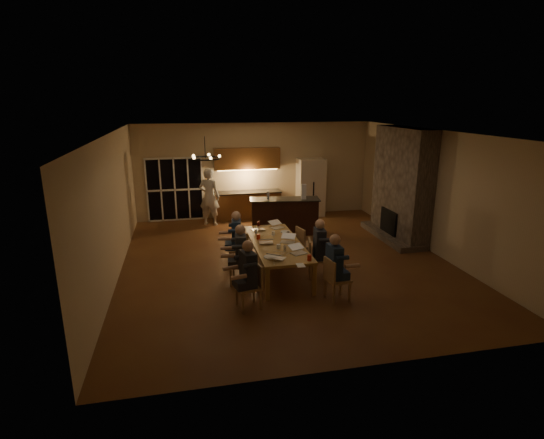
{
  "coord_description": "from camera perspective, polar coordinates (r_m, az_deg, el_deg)",
  "views": [
    {
      "loc": [
        -2.43,
        -9.7,
        3.93
      ],
      "look_at": [
        -0.29,
        0.3,
        1.03
      ],
      "focal_mm": 28.0,
      "sensor_mm": 36.0,
      "label": 1
    }
  ],
  "objects": [
    {
      "name": "laptop_d",
      "position": [
        9.79,
        2.11,
        -2.47
      ],
      "size": [
        0.41,
        0.39,
        0.23
      ],
      "primitive_type": null,
      "rotation": [
        0.0,
        0.0,
        -0.45
      ],
      "color": "silver",
      "rests_on": "dining_table"
    },
    {
      "name": "chair_right_near",
      "position": [
        8.74,
        8.82,
        -7.89
      ],
      "size": [
        0.51,
        0.51,
        0.89
      ],
      "primitive_type": null,
      "rotation": [
        0.0,
        0.0,
        1.74
      ],
      "color": "#A88054",
      "rests_on": "ground"
    },
    {
      "name": "person_left_mid",
      "position": [
        9.22,
        -4.23,
        -4.81
      ],
      "size": [
        0.65,
        0.65,
        1.38
      ],
      "primitive_type": null,
      "rotation": [
        0.0,
        0.0,
        -1.66
      ],
      "color": "#34373D",
      "rests_on": "ground"
    },
    {
      "name": "plate_far",
      "position": [
        10.58,
        1.79,
        -1.65
      ],
      "size": [
        0.23,
        0.23,
        0.02
      ],
      "primitive_type": "cylinder",
      "color": "white",
      "rests_on": "dining_table"
    },
    {
      "name": "laptop_b",
      "position": [
        9.1,
        3.64,
        -3.92
      ],
      "size": [
        0.4,
        0.37,
        0.23
      ],
      "primitive_type": null,
      "rotation": [
        0.0,
        0.0,
        0.36
      ],
      "color": "silver",
      "rests_on": "dining_table"
    },
    {
      "name": "redcup_near",
      "position": [
        8.75,
        5.06,
        -5.15
      ],
      "size": [
        0.09,
        0.09,
        0.12
      ],
      "primitive_type": "cylinder",
      "color": "red",
      "rests_on": "dining_table"
    },
    {
      "name": "dining_table",
      "position": [
        9.96,
        0.58,
        -5.12
      ],
      "size": [
        1.1,
        2.86,
        0.75
      ],
      "primitive_type": "cube",
      "color": "#AE8745",
      "rests_on": "ground"
    },
    {
      "name": "bar_island",
      "position": [
        12.82,
        1.71,
        0.46
      ],
      "size": [
        2.15,
        0.98,
        1.08
      ],
      "primitive_type": "cube",
      "rotation": [
        0.0,
        0.0,
        -0.15
      ],
      "color": "black",
      "rests_on": "ground"
    },
    {
      "name": "back_wall",
      "position": [
        14.62,
        -2.35,
        6.62
      ],
      "size": [
        8.0,
        0.04,
        3.2
      ],
      "primitive_type": "cube",
      "color": "#C2AE89",
      "rests_on": "ground"
    },
    {
      "name": "laptop_a",
      "position": [
        8.81,
        0.7,
        -4.57
      ],
      "size": [
        0.42,
        0.41,
        0.23
      ],
      "primitive_type": null,
      "rotation": [
        0.0,
        0.0,
        2.54
      ],
      "color": "silver",
      "rests_on": "dining_table"
    },
    {
      "name": "chair_right_far",
      "position": [
        10.67,
        4.75,
        -3.32
      ],
      "size": [
        0.54,
        0.54,
        0.89
      ],
      "primitive_type": null,
      "rotation": [
        0.0,
        0.0,
        1.82
      ],
      "color": "#A88054",
      "rests_on": "ground"
    },
    {
      "name": "chair_right_mid",
      "position": [
        9.76,
        6.21,
        -5.22
      ],
      "size": [
        0.53,
        0.53,
        0.89
      ],
      "primitive_type": null,
      "rotation": [
        0.0,
        0.0,
        1.33
      ],
      "color": "#A88054",
      "rests_on": "ground"
    },
    {
      "name": "can_right",
      "position": [
        10.24,
        2.15,
        -1.95
      ],
      "size": [
        0.07,
        0.07,
        0.12
      ],
      "primitive_type": "cylinder",
      "color": "#B2B2B7",
      "rests_on": "dining_table"
    },
    {
      "name": "laptop_e",
      "position": [
        10.71,
        -1.85,
        -0.84
      ],
      "size": [
        0.38,
        0.35,
        0.23
      ],
      "primitive_type": null,
      "rotation": [
        0.0,
        0.0,
        3.4
      ],
      "color": "silver",
      "rests_on": "dining_table"
    },
    {
      "name": "mug_mid",
      "position": [
        10.32,
        0.18,
        -1.85
      ],
      "size": [
        0.08,
        0.08,
        0.1
      ],
      "primitive_type": "cylinder",
      "color": "white",
      "rests_on": "dining_table"
    },
    {
      "name": "can_silver",
      "position": [
        9.25,
        1.75,
        -3.93
      ],
      "size": [
        0.06,
        0.06,
        0.12
      ],
      "primitive_type": "cylinder",
      "color": "#B2B2B7",
      "rests_on": "dining_table"
    },
    {
      "name": "chandelier",
      "position": [
        9.06,
        -8.95,
        8.13
      ],
      "size": [
        0.62,
        0.62,
        0.03
      ],
      "primitive_type": "torus",
      "color": "black",
      "rests_on": "ceiling"
    },
    {
      "name": "mug_front",
      "position": [
        9.4,
        0.88,
        -3.66
      ],
      "size": [
        0.09,
        0.09,
        0.1
      ],
      "primitive_type": "cylinder",
      "color": "white",
      "rests_on": "dining_table"
    },
    {
      "name": "person_right_near",
      "position": [
        8.66,
        8.33,
        -6.35
      ],
      "size": [
        0.63,
        0.63,
        1.38
      ],
      "primitive_type": null,
      "rotation": [
        0.0,
        0.0,
        1.62
      ],
      "color": "#1B2C44",
      "rests_on": "ground"
    },
    {
      "name": "mug_back",
      "position": [
        10.48,
        -2.19,
        -1.58
      ],
      "size": [
        0.07,
        0.07,
        0.1
      ],
      "primitive_type": "cylinder",
      "color": "white",
      "rests_on": "dining_table"
    },
    {
      "name": "chair_left_near",
      "position": [
        8.33,
        -3.19,
        -8.97
      ],
      "size": [
        0.52,
        0.52,
        0.89
      ],
      "primitive_type": null,
      "rotation": [
        0.0,
        0.0,
        -1.36
      ],
      "color": "#A88054",
      "rests_on": "ground"
    },
    {
      "name": "redcup_mid",
      "position": [
        10.04,
        -1.84,
        -2.31
      ],
      "size": [
        0.09,
        0.09,
        0.12
      ],
      "primitive_type": "cylinder",
      "color": "red",
      "rests_on": "dining_table"
    },
    {
      "name": "plate_near",
      "position": [
        9.44,
        3.54,
        -3.87
      ],
      "size": [
        0.24,
        0.24,
        0.02
      ],
      "primitive_type": "cylinder",
      "color": "white",
      "rests_on": "dining_table"
    },
    {
      "name": "person_left_near",
      "position": [
        8.24,
        -3.2,
        -7.39
      ],
      "size": [
        0.71,
        0.71,
        1.38
      ],
      "primitive_type": null,
      "rotation": [
        0.0,
        0.0,
        -1.36
      ],
      "color": "#262831",
      "rests_on": "ground"
    },
    {
      "name": "floor",
      "position": [
        10.75,
        1.87,
        -5.65
      ],
      "size": [
        9.0,
        9.0,
        0.0
      ],
      "primitive_type": "plane",
      "color": "brown",
      "rests_on": "ground"
    },
    {
      "name": "notepad",
      "position": [
        8.5,
        3.87,
        -6.17
      ],
      "size": [
        0.17,
        0.23,
        0.01
      ],
      "primitive_type": "cube",
      "rotation": [
        0.0,
        0.0,
        -0.05
      ],
      "color": "white",
      "rests_on": "dining_table"
    },
    {
      "name": "person_left_far",
      "position": [
        10.29,
        -4.79,
        -2.61
      ],
      "size": [
        0.68,
        0.68,
        1.38
      ],
      "primitive_type": null,
      "rotation": [
        0.0,
        0.0,
        -1.71
      ],
      "color": "#1B2C44",
      "rests_on": "ground"
    },
    {
      "name": "fireplace",
      "position": [
        12.72,
        17.04,
        4.56
      ],
      "size": [
        0.58,
        2.5,
        3.2
      ],
      "primitive_type": "cube",
      "color": "#63574D",
      "rests_on": "ground"
    },
    {
      "name": "bar_blender",
      "position": [
        12.64,
        4.28,
        3.75
      ],
      "size": [
        0.16,
        0.16,
        0.44
      ],
      "primitive_type": "cube",
      "rotation": [
        0.0,
        0.0,
        -0.16
      ],
      "color": "silver",
      "rests_on": "bar_island"
    },
    {
      "name": "left_wall",
      "position": [
        10.1,
        -20.77,
        1.43
      ],
      "size": [
        0.04,
        9.0,
        3.2
      ],
      "primitive_type": "cube",
      "color": "#C2AE89",
      "rests_on": "ground"
    },
    {
      "name": "french_doors",
      "position": [
        14.47,
        -12.91,
        3.92
      ],
      "size": [
        1.86,
        0.08,
        2.1
      ],
      "primitive_type": "cube",
      "color": "black",
      "rests_on": "ground"
    },
    {
      "name": "chair_left_mid",
      "position": [
        9.38,
        -4.32,
        -6.06
      ],
      "size": [
        0.55,
        0.55,
        0.89
      ],
      "primitive_type": null,
      "rotation": [
        0.0,
        0.0,
        -1.86
      ],
      "color": "#A88054",
      "rests_on": "ground"
    },
    {
      "name": "kitchenette",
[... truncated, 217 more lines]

